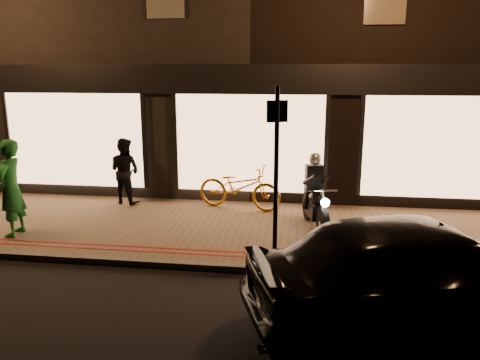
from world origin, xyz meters
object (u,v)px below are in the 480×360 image
Objects in this scene: motorcycle at (315,200)px; person_green at (10,188)px; sign_post at (276,168)px; parked_car at (421,272)px; bicycle_gold at (239,187)px.

motorcycle is 0.99× the size of person_green.
sign_post is 2.75m from parked_car.
person_green is (-5.99, -1.24, 0.36)m from motorcycle.
parked_car is (3.06, -4.70, 0.13)m from bicycle_gold.
motorcycle is 0.93× the size of bicycle_gold.
sign_post is 5.38m from person_green.
sign_post reaches higher than person_green.
motorcycle is at bearing 69.97° from sign_post.
motorcycle is 6.13m from person_green.
sign_post is 1.55× the size of person_green.
parked_car is at bearing -133.57° from bicycle_gold.
bicycle_gold is 5.61m from parked_car.
motorcycle reaches higher than parked_car.
parked_car is (1.30, -3.52, 0.05)m from motorcycle.
motorcycle is at bearing 0.54° from parked_car.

